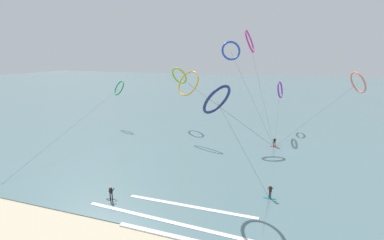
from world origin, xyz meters
The scene contains 14 objects.
sea_water centered at (0.00, 108.40, 0.04)m, with size 400.00×200.00×0.08m, color slate.
surfer_charcoal centered at (-5.95, 11.94, 0.82)m, with size 1.40×0.60×1.70m.
surfer_crimson centered at (11.24, 36.70, 0.82)m, with size 1.40×0.63×1.70m.
surfer_teal centered at (11.25, 17.92, 0.82)m, with size 1.40×0.72×1.70m.
kite_amber centered at (-5.54, 38.09, 10.77)m, with size 19.76×5.00×13.17m.
kite_cobalt centered at (2.07, 41.05, 16.91)m, with size 11.16×5.86×18.79m.
kite_magenta centered at (4.31, 51.43, 19.06)m, with size 8.26×17.50×21.63m.
kite_emerald centered at (-23.56, 41.75, 8.70)m, with size 4.21×33.24×10.41m.
kite_coral centered at (24.29, 41.99, 11.49)m, with size 14.61×7.53×13.41m.
kite_violet centered at (11.53, 50.90, 8.61)m, with size 1.80×16.17×10.51m.
kite_navy centered at (4.78, 17.79, 11.30)m, with size 8.42×4.71×13.12m.
kite_lime centered at (-10.75, 46.98, 11.44)m, with size 24.45×12.23×13.45m.
wave_crest_mid centered at (2.31, 10.12, 0.06)m, with size 19.88×0.50×0.12m, color white.
wave_crest_far centered at (3.06, 13.41, 0.06)m, with size 14.62×0.50×0.12m, color white.
Camera 1 is at (11.38, -11.54, 16.29)m, focal length 25.19 mm.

